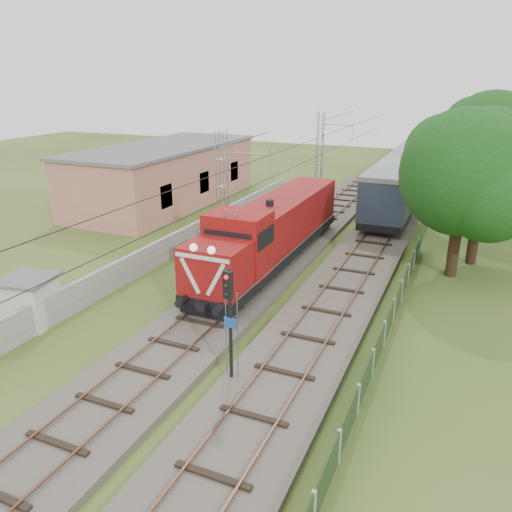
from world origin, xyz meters
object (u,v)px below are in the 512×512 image
at_px(signal_post, 229,307).
at_px(relay_hut, 30,301).
at_px(locomotive, 272,230).
at_px(coach_rake, 432,143).

distance_m(signal_post, relay_hut, 10.88).
bearing_deg(locomotive, relay_hut, -122.58).
bearing_deg(signal_post, coach_rake, 88.23).
distance_m(coach_rake, signal_post, 56.27).
height_order(coach_rake, signal_post, signal_post).
bearing_deg(coach_rake, locomotive, -96.49).
bearing_deg(relay_hut, locomotive, 57.42).
height_order(coach_rake, relay_hut, coach_rake).
xyz_separation_m(signal_post, relay_hut, (-10.66, 0.72, -2.02)).
bearing_deg(coach_rake, relay_hut, -102.59).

